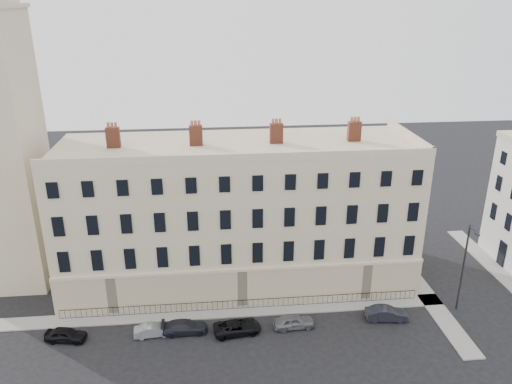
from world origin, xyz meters
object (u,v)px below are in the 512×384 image
(car_d, at_px, (237,327))
(streetlamp, at_px, (464,264))
(car_a, at_px, (66,335))
(car_f, at_px, (387,314))
(car_b, at_px, (153,330))
(car_e, at_px, (294,321))
(car_c, at_px, (185,327))

(car_d, xyz_separation_m, streetlamp, (21.79, 1.56, 4.42))
(car_a, xyz_separation_m, car_d, (15.31, -0.42, -0.01))
(car_f, bearing_deg, car_b, 96.87)
(car_a, distance_m, car_e, 20.59)
(car_e, relative_size, car_f, 0.95)
(car_e, distance_m, car_f, 9.00)
(car_a, distance_m, streetlamp, 37.38)
(car_b, distance_m, car_d, 7.64)
(car_d, relative_size, car_f, 1.09)
(car_b, bearing_deg, car_e, -96.29)
(car_b, height_order, car_f, car_f)
(car_b, distance_m, car_f, 21.90)
(car_b, xyz_separation_m, car_c, (2.86, 0.13, 0.05))
(car_e, bearing_deg, car_b, 86.32)
(car_a, bearing_deg, car_d, -82.52)
(car_b, height_order, streetlamp, streetlamp)
(car_d, height_order, car_f, car_f)
(car_d, relative_size, car_e, 1.15)
(car_d, bearing_deg, car_b, 79.39)
(car_a, relative_size, car_d, 0.83)
(car_a, height_order, car_d, car_a)
(car_e, relative_size, streetlamp, 0.42)
(car_a, relative_size, car_c, 0.87)
(car_b, bearing_deg, car_c, -93.17)
(car_a, height_order, car_f, car_f)
(car_d, xyz_separation_m, car_e, (5.27, 0.29, 0.04))
(car_a, xyz_separation_m, car_e, (20.59, -0.14, 0.03))
(streetlamp, bearing_deg, car_b, 177.19)
(car_a, height_order, car_e, car_e)
(car_b, relative_size, car_e, 0.89)
(car_b, height_order, car_c, car_c)
(car_e, bearing_deg, streetlamp, -88.80)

